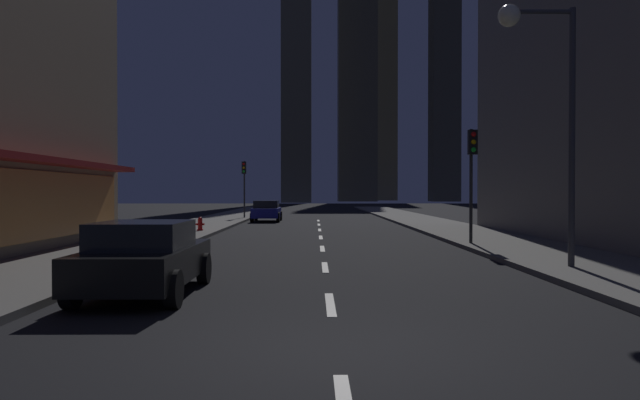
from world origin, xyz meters
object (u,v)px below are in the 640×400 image
(car_parked_near, at_px, (145,257))
(street_lamp_right, at_px, (540,71))
(car_parked_far, at_px, (267,211))
(traffic_light_near_right, at_px, (472,160))
(traffic_light_far_left, at_px, (244,177))
(fire_hydrant_far_left, at_px, (200,224))

(car_parked_near, bearing_deg, street_lamp_right, 19.80)
(car_parked_far, xyz_separation_m, traffic_light_near_right, (9.10, -19.28, 2.45))
(car_parked_far, distance_m, street_lamp_right, 27.87)
(traffic_light_far_left, bearing_deg, traffic_light_near_right, -63.58)
(car_parked_far, bearing_deg, fire_hydrant_far_left, -100.95)
(car_parked_near, height_order, traffic_light_near_right, traffic_light_near_right)
(car_parked_near, distance_m, street_lamp_right, 10.48)
(car_parked_near, distance_m, fire_hydrant_far_left, 17.52)
(traffic_light_far_left, bearing_deg, car_parked_far, -56.39)
(car_parked_near, bearing_deg, traffic_light_near_right, 47.64)
(traffic_light_near_right, distance_m, street_lamp_right, 7.00)
(fire_hydrant_far_left, bearing_deg, street_lamp_right, -51.40)
(traffic_light_near_right, relative_size, traffic_light_far_left, 1.00)
(traffic_light_near_right, xyz_separation_m, traffic_light_far_left, (-11.00, 22.14, 0.00))
(traffic_light_near_right, height_order, traffic_light_far_left, same)
(car_parked_near, relative_size, traffic_light_far_left, 1.01)
(car_parked_near, distance_m, traffic_light_near_right, 13.73)
(car_parked_far, distance_m, traffic_light_near_right, 21.46)
(traffic_light_far_left, height_order, street_lamp_right, street_lamp_right)
(traffic_light_far_left, distance_m, street_lamp_right, 30.92)
(car_parked_far, height_order, traffic_light_near_right, traffic_light_near_right)
(fire_hydrant_far_left, bearing_deg, car_parked_far, 79.05)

